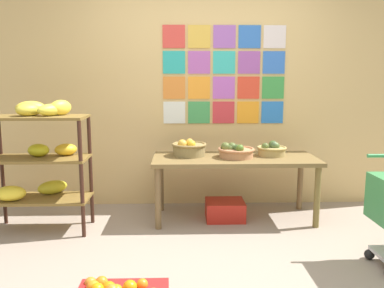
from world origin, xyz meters
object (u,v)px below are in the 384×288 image
object	(u,v)px
display_table	(235,164)
fruit_basket_left	(272,150)
produce_crate_under_table	(225,210)
fruit_basket_right	(189,148)
banana_shelf_unit	(40,151)
fruit_basket_centre	(235,151)

from	to	relation	value
display_table	fruit_basket_left	size ratio (longest dim) A/B	5.48
fruit_basket_left	produce_crate_under_table	bearing A→B (deg)	-167.76
fruit_basket_right	produce_crate_under_table	size ratio (longest dim) A/B	0.92
banana_shelf_unit	fruit_basket_right	bearing A→B (deg)	13.82
banana_shelf_unit	produce_crate_under_table	distance (m)	1.90
fruit_basket_left	fruit_basket_right	world-z (taller)	fruit_basket_right
fruit_basket_right	display_table	bearing A→B (deg)	-10.81
banana_shelf_unit	produce_crate_under_table	bearing A→B (deg)	7.41
banana_shelf_unit	fruit_basket_centre	xyz separation A→B (m)	(1.86, 0.24, -0.05)
banana_shelf_unit	fruit_basket_centre	distance (m)	1.88
banana_shelf_unit	fruit_basket_right	size ratio (longest dim) A/B	3.44
banana_shelf_unit	produce_crate_under_table	size ratio (longest dim) A/B	3.16
fruit_basket_left	fruit_basket_right	size ratio (longest dim) A/B	0.84
fruit_basket_right	fruit_basket_centre	bearing A→B (deg)	-12.15
fruit_basket_left	fruit_basket_right	xyz separation A→B (m)	(-0.86, 0.01, 0.02)
banana_shelf_unit	fruit_basket_left	bearing A→B (deg)	8.47
fruit_basket_left	banana_shelf_unit	bearing A→B (deg)	-171.53
banana_shelf_unit	fruit_basket_right	world-z (taller)	banana_shelf_unit
banana_shelf_unit	fruit_basket_centre	size ratio (longest dim) A/B	3.35
banana_shelf_unit	fruit_basket_right	distance (m)	1.44
fruit_basket_left	display_table	bearing A→B (deg)	-168.46
banana_shelf_unit	fruit_basket_centre	world-z (taller)	banana_shelf_unit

